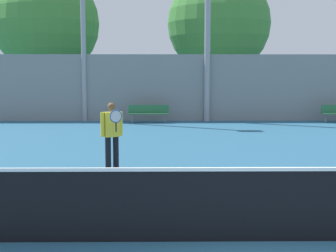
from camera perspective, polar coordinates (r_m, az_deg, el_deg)
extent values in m
plane|color=#285B7A|center=(6.97, 12.21, -13.54)|extent=(100.00, 100.00, 0.00)
cube|color=black|center=(6.81, 12.31, -9.54)|extent=(9.96, 0.03, 1.01)
cube|color=white|center=(6.69, 12.41, -5.17)|extent=(9.96, 0.04, 0.05)
cylinder|color=black|center=(11.36, -7.31, -3.50)|extent=(0.14, 0.14, 0.87)
cylinder|color=black|center=(11.43, -6.37, -3.43)|extent=(0.14, 0.14, 0.87)
cube|color=yellow|center=(11.30, -6.89, 0.20)|extent=(0.41, 0.35, 0.60)
cylinder|color=yellow|center=(11.21, -7.98, 0.19)|extent=(0.10, 0.10, 0.58)
cylinder|color=yellow|center=(11.38, -5.80, 0.31)|extent=(0.10, 0.10, 0.58)
sphere|color=brown|center=(11.26, -6.91, 2.36)|extent=(0.19, 0.19, 0.19)
cylinder|color=black|center=(11.04, -6.35, -0.13)|extent=(0.03, 0.03, 0.22)
torus|color=#28519E|center=(11.02, -6.37, 1.19)|extent=(0.29, 0.17, 0.31)
cylinder|color=silver|center=(11.02, -6.37, 1.19)|extent=(0.24, 0.13, 0.27)
cylinder|color=gray|center=(24.47, 18.66, 0.89)|extent=(0.06, 0.06, 0.44)
cube|color=#28663D|center=(23.09, -2.40, 1.50)|extent=(2.02, 0.40, 0.04)
cylinder|color=gray|center=(23.15, -4.40, 0.91)|extent=(0.06, 0.06, 0.44)
cylinder|color=gray|center=(23.10, -0.40, 0.92)|extent=(0.06, 0.06, 0.44)
cube|color=#28663D|center=(23.25, -2.39, 2.08)|extent=(2.02, 0.04, 0.40)
cylinder|color=#939399|center=(24.65, -10.36, 14.33)|extent=(0.25, 0.25, 11.74)
cylinder|color=#939399|center=(24.29, 4.86, 13.72)|extent=(0.30, 0.30, 11.07)
cube|color=gray|center=(24.18, 2.95, 4.68)|extent=(27.59, 0.06, 3.41)
cylinder|color=brown|center=(30.69, 6.12, 4.60)|extent=(0.52, 0.52, 3.01)
sphere|color=#428438|center=(30.86, 6.21, 12.30)|extent=(6.57, 6.57, 6.57)
cylinder|color=brown|center=(31.85, -14.35, 4.47)|extent=(0.56, 0.56, 2.98)
sphere|color=#428438|center=(32.02, -14.55, 12.01)|extent=(6.79, 6.79, 6.79)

